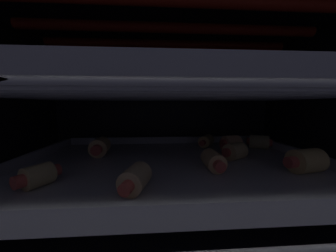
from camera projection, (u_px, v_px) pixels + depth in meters
ground_plane at (171, 220)px, 30.95cm from camera, size 58.32×42.68×1.20cm
oven_wall_back at (165, 114)px, 49.60cm from camera, size 58.32×1.20×32.53cm
oven_ceiling at (172, 7)px, 27.14cm from camera, size 58.32×42.68×1.20cm
heating_element at (172, 28)px, 27.47cm from camera, size 44.73×16.28×1.51cm
oven_rack_lower at (171, 168)px, 29.93cm from camera, size 53.17×39.48×0.56cm
baking_tray_lower at (171, 163)px, 29.83cm from camera, size 46.13×30.93×2.31cm
pig_in_blanket_lower_0 at (306, 161)px, 25.09cm from camera, size 6.54×4.00×3.28cm
pig_in_blanket_lower_1 at (100, 147)px, 33.71cm from camera, size 3.41×6.14×3.20cm
pig_in_blanket_lower_2 at (38, 176)px, 20.76cm from camera, size 3.64×4.86×2.53cm
pig_in_blanket_lower_3 at (135, 179)px, 19.73cm from camera, size 3.56×5.99×2.70cm
pig_in_blanket_lower_4 at (231, 144)px, 35.75cm from camera, size 4.37×3.82×3.35cm
pig_in_blanket_lower_5 at (235, 151)px, 31.09cm from camera, size 4.84×4.15×2.86cm
pig_in_blanket_lower_6 at (206, 141)px, 40.83cm from camera, size 4.29×5.70×2.56cm
pig_in_blanket_lower_7 at (213, 160)px, 26.31cm from camera, size 2.66×6.06×2.62cm
pig_in_blanket_lower_8 at (259, 142)px, 39.15cm from camera, size 5.05×4.25×2.83cm
oven_rack_upper at (172, 96)px, 28.61cm from camera, size 53.19×39.48×0.58cm
baking_tray_upper at (172, 91)px, 28.52cm from camera, size 46.13×30.93×2.32cm
pig_in_blanket_upper_0 at (89, 73)px, 21.67cm from camera, size 4.89×4.54×2.82cm
pig_in_blanket_upper_1 at (153, 85)px, 33.90cm from camera, size 4.63×5.48×2.75cm
pig_in_blanket_upper_2 at (116, 84)px, 34.89cm from camera, size 5.18×5.39×3.27cm
pig_in_blanket_upper_3 at (262, 85)px, 34.89cm from camera, size 5.98×2.97×2.96cm
pig_in_blanket_upper_4 at (146, 68)px, 19.68cm from camera, size 4.98×3.74×3.17cm
pig_in_blanket_upper_5 at (185, 89)px, 40.46cm from camera, size 5.17×3.15×2.49cm
pig_in_blanket_upper_6 at (264, 82)px, 31.02cm from camera, size 4.61×5.76×3.03cm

